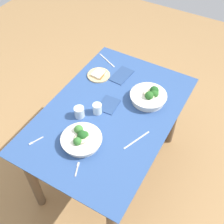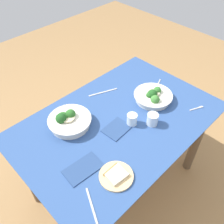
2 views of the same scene
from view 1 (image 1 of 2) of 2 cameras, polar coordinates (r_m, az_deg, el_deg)
name	(u,v)px [view 1 (image 1 of 2)]	position (r m, az deg, el deg)	size (l,w,h in m)	color
ground_plane	(110,168)	(2.66, -0.37, -11.10)	(6.00, 6.00, 0.00)	#9E7547
dining_table	(110,124)	(2.14, -0.45, -2.39)	(1.32, 0.88, 0.76)	#2D4C84
broccoli_bowl_far	(81,139)	(1.86, -6.11, -5.36)	(0.27, 0.27, 0.09)	silver
broccoli_bowl_near	(149,97)	(2.11, 7.39, 3.06)	(0.27, 0.27, 0.11)	silver
bread_side_plate	(99,75)	(2.32, -2.65, 7.43)	(0.18, 0.18, 0.03)	#D6B27A
water_glass_center	(97,109)	(2.02, -2.95, 0.69)	(0.07, 0.07, 0.08)	silver
water_glass_side	(79,112)	(2.00, -6.53, -0.02)	(0.07, 0.07, 0.08)	silver
fork_by_far_bowl	(35,141)	(1.94, -15.00, -5.61)	(0.10, 0.05, 0.00)	#B7B7BC
fork_by_near_bowl	(77,169)	(1.78, -6.94, -11.12)	(0.10, 0.05, 0.00)	#B7B7BC
table_knife_left	(137,140)	(1.89, 4.96, -5.59)	(0.22, 0.01, 0.00)	#B7B7BC
table_knife_right	(107,60)	(2.47, -1.01, 10.25)	(0.22, 0.01, 0.00)	#B7B7BC
napkin_folded_upper	(109,105)	(2.09, -0.67, 1.47)	(0.16, 0.13, 0.01)	navy
napkin_folded_lower	(122,75)	(2.33, 1.91, 7.32)	(0.20, 0.12, 0.01)	navy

